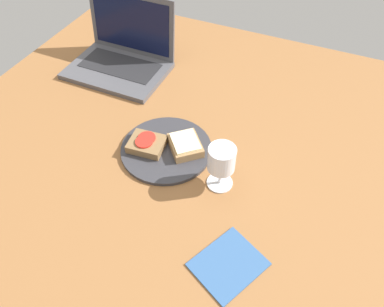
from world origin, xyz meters
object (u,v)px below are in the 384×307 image
(plate, at_px, (166,149))
(wine_glass, at_px, (222,161))
(napkin, at_px, (228,264))
(sandwich_with_tomato, at_px, (147,144))
(sandwich_with_cheese, at_px, (185,145))
(laptop, at_px, (122,56))

(plate, distance_m, wine_glass, 0.20)
(napkin, bearing_deg, sandwich_with_tomato, 144.57)
(sandwich_with_cheese, bearing_deg, laptop, 142.67)
(sandwich_with_cheese, bearing_deg, wine_glass, -27.68)
(sandwich_with_cheese, height_order, napkin, sandwich_with_cheese)
(sandwich_with_tomato, relative_size, napkin, 0.71)
(plate, bearing_deg, sandwich_with_tomato, -159.67)
(laptop, bearing_deg, wine_glass, -35.05)
(sandwich_with_cheese, relative_size, laptop, 0.38)
(sandwich_with_cheese, bearing_deg, napkin, -50.01)
(sandwich_with_tomato, height_order, napkin, sandwich_with_tomato)
(laptop, height_order, napkin, laptop)
(plate, xyz_separation_m, wine_glass, (0.18, -0.05, 0.08))
(wine_glass, distance_m, laptop, 0.61)
(wine_glass, height_order, laptop, laptop)
(sandwich_with_tomato, relative_size, wine_glass, 0.81)
(sandwich_with_cheese, distance_m, wine_glass, 0.16)
(wine_glass, xyz_separation_m, napkin, (0.10, -0.20, -0.08))
(sandwich_with_cheese, height_order, wine_glass, wine_glass)
(sandwich_with_cheese, distance_m, napkin, 0.35)
(plate, xyz_separation_m, laptop, (-0.32, 0.30, 0.04))
(laptop, xyz_separation_m, napkin, (0.59, -0.55, -0.04))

